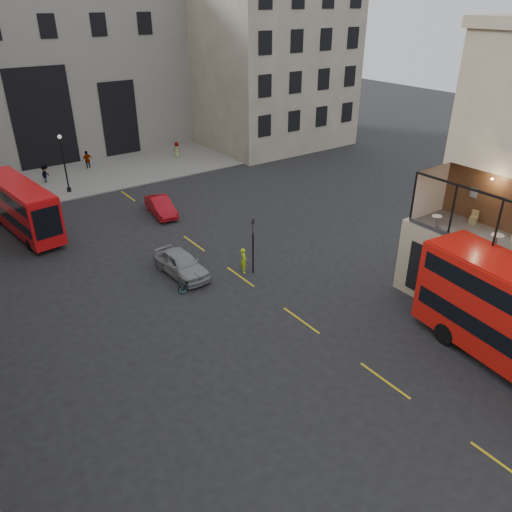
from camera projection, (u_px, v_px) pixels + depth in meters
ground at (412, 364)px, 24.30m from camera, size 140.00×140.00×0.00m
host_frontage at (497, 285)px, 26.63m from camera, size 3.00×11.00×4.50m
cafe_floor at (507, 246)px, 25.58m from camera, size 3.00×10.00×0.10m
gateway at (22, 68)px, 51.97m from camera, size 35.00×10.60×18.00m
building_right at (260, 50)px, 58.69m from camera, size 16.60×18.60×20.00m
pavement_far at (57, 181)px, 48.54m from camera, size 40.00×12.00×0.12m
traffic_light_near at (253, 239)px, 31.31m from camera, size 0.16×0.20×3.80m
street_lamp_b at (65, 167)px, 44.58m from camera, size 0.36×0.36×5.33m
bus_far at (21, 205)px, 37.07m from camera, size 3.40×10.02×3.92m
car_a at (181, 263)px, 31.83m from camera, size 2.12×4.78×1.60m
car_b at (161, 206)px, 40.76m from camera, size 2.08×4.54×1.44m
bicycle at (191, 284)px, 30.24m from camera, size 1.80×0.67×0.94m
cyclist at (244, 260)px, 32.10m from camera, size 0.62×0.73×1.70m
pedestrian_b at (45, 175)px, 47.64m from camera, size 1.21×1.28×1.74m
pedestrian_c at (87, 160)px, 51.58m from camera, size 1.18×0.61×1.93m
pedestrian_d at (177, 150)px, 55.32m from camera, size 0.97×1.03×1.77m
cafe_table_mid at (497, 239)px, 25.00m from camera, size 0.61×0.61×0.76m
cafe_table_far at (436, 220)px, 27.39m from camera, size 0.54×0.54×0.67m
cafe_chair_d at (473, 220)px, 27.93m from camera, size 0.46×0.46×0.77m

